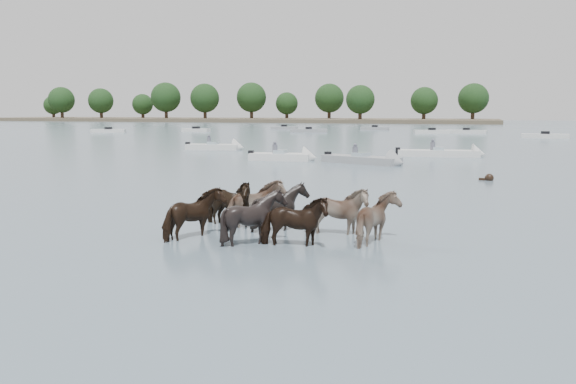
% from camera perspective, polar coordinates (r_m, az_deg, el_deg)
% --- Properties ---
extents(ground, '(400.00, 400.00, 0.00)m').
position_cam_1_polar(ground, '(13.51, -0.01, -6.74)').
color(ground, '#4D606F').
rests_on(ground, ground).
extents(shoreline, '(160.00, 30.00, 1.00)m').
position_cam_1_polar(shoreline, '(178.52, -6.26, 7.19)').
color(shoreline, '#4C4233').
rests_on(shoreline, ground).
extents(pony_herd, '(6.55, 3.69, 1.63)m').
position_cam_1_polar(pony_herd, '(15.88, -1.39, -2.25)').
color(pony_herd, black).
rests_on(pony_herd, ground).
extents(swimming_pony, '(0.72, 0.44, 0.44)m').
position_cam_1_polar(swimming_pony, '(30.17, 19.40, 1.30)').
color(swimming_pony, black).
rests_on(swimming_pony, ground).
extents(motorboat_a, '(4.96, 2.12, 1.92)m').
position_cam_1_polar(motorboat_a, '(39.90, 0.24, 3.52)').
color(motorboat_a, silver).
rests_on(motorboat_a, ground).
extents(motorboat_b, '(6.00, 3.60, 1.92)m').
position_cam_1_polar(motorboat_b, '(37.52, 8.33, 3.13)').
color(motorboat_b, gray).
rests_on(motorboat_b, ground).
extents(motorboat_c, '(6.70, 2.59, 1.92)m').
position_cam_1_polar(motorboat_c, '(44.90, 15.81, 3.73)').
color(motorboat_c, silver).
rests_on(motorboat_c, ground).
extents(motorboat_f, '(5.42, 2.34, 1.92)m').
position_cam_1_polar(motorboat_f, '(51.07, -6.70, 4.49)').
color(motorboat_f, silver).
rests_on(motorboat_f, ground).
extents(distant_flotilla, '(108.77, 28.45, 0.93)m').
position_cam_1_polar(distant_flotilla, '(87.80, 16.39, 5.76)').
color(distant_flotilla, silver).
rests_on(distant_flotilla, ground).
extents(treeline, '(148.46, 20.53, 11.97)m').
position_cam_1_polar(treeline, '(176.24, -5.39, 9.19)').
color(treeline, '#382619').
rests_on(treeline, ground).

